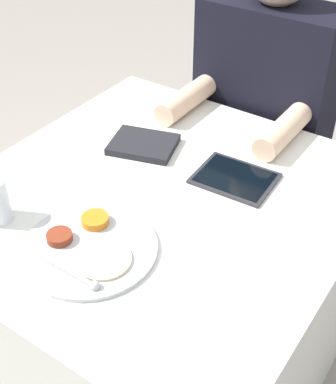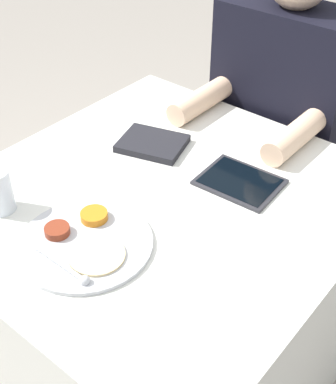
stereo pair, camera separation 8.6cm
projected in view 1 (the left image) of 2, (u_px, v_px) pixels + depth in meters
ground_plane at (161, 365)px, 1.76m from camera, size 12.00×12.00×0.00m
dining_table at (160, 292)px, 1.54m from camera, size 0.93×0.97×0.71m
thali_tray at (89, 247)px, 1.16m from camera, size 0.30×0.30×0.03m
red_notebook at (143, 145)px, 1.48m from camera, size 0.21×0.18×0.02m
tablet_device at (235, 178)px, 1.36m from camera, size 0.21×0.17×0.01m
person_diner at (259, 140)px, 1.82m from camera, size 0.43×0.45×1.18m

